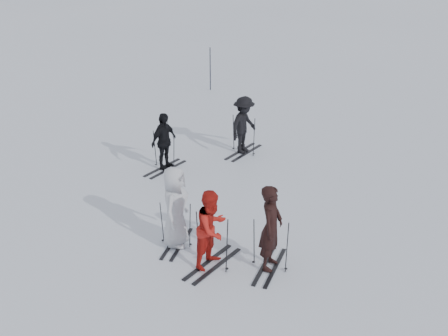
{
  "coord_description": "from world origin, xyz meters",
  "views": [
    {
      "loc": [
        4.17,
        -12.11,
        7.19
      ],
      "look_at": [
        0.0,
        1.0,
        1.0
      ],
      "focal_mm": 45.0,
      "sensor_mm": 36.0,
      "label": 1
    }
  ],
  "objects_px": {
    "skier_near_dark": "(271,229)",
    "skier_red": "(212,230)",
    "skier_grey": "(175,208)",
    "piste_marker": "(210,69)",
    "skier_uphill_left": "(164,142)",
    "skier_uphill_far": "(244,126)"
  },
  "relations": [
    {
      "from": "skier_near_dark",
      "to": "skier_uphill_far",
      "type": "bearing_deg",
      "value": 23.5
    },
    {
      "from": "skier_grey",
      "to": "skier_near_dark",
      "type": "bearing_deg",
      "value": -99.67
    },
    {
      "from": "skier_near_dark",
      "to": "skier_grey",
      "type": "xyz_separation_m",
      "value": [
        -2.35,
        0.28,
        -0.0
      ]
    },
    {
      "from": "skier_near_dark",
      "to": "skier_red",
      "type": "bearing_deg",
      "value": 105.8
    },
    {
      "from": "skier_red",
      "to": "skier_uphill_left",
      "type": "bearing_deg",
      "value": 52.2
    },
    {
      "from": "skier_grey",
      "to": "piste_marker",
      "type": "bearing_deg",
      "value": 12.39
    },
    {
      "from": "skier_uphill_left",
      "to": "skier_uphill_far",
      "type": "height_order",
      "value": "skier_uphill_far"
    },
    {
      "from": "skier_red",
      "to": "skier_uphill_left",
      "type": "distance_m",
      "value": 5.49
    },
    {
      "from": "skier_near_dark",
      "to": "skier_uphill_far",
      "type": "xyz_separation_m",
      "value": [
        -2.38,
        6.26,
        -0.04
      ]
    },
    {
      "from": "skier_uphill_left",
      "to": "piste_marker",
      "type": "bearing_deg",
      "value": 27.33
    },
    {
      "from": "skier_uphill_far",
      "to": "skier_near_dark",
      "type": "bearing_deg",
      "value": -142.17
    },
    {
      "from": "skier_near_dark",
      "to": "skier_grey",
      "type": "relative_size",
      "value": 1.0
    },
    {
      "from": "skier_red",
      "to": "skier_uphill_far",
      "type": "bearing_deg",
      "value": 27.69
    },
    {
      "from": "skier_grey",
      "to": "skier_uphill_far",
      "type": "height_order",
      "value": "skier_grey"
    },
    {
      "from": "skier_red",
      "to": "skier_grey",
      "type": "distance_m",
      "value": 1.24
    },
    {
      "from": "skier_near_dark",
      "to": "skier_uphill_left",
      "type": "height_order",
      "value": "skier_near_dark"
    },
    {
      "from": "skier_near_dark",
      "to": "piste_marker",
      "type": "bearing_deg",
      "value": 26.93
    },
    {
      "from": "skier_near_dark",
      "to": "skier_grey",
      "type": "bearing_deg",
      "value": 85.94
    },
    {
      "from": "skier_uphill_left",
      "to": "skier_red",
      "type": "bearing_deg",
      "value": -128.07
    },
    {
      "from": "skier_grey",
      "to": "piste_marker",
      "type": "relative_size",
      "value": 1.03
    },
    {
      "from": "skier_uphill_left",
      "to": "skier_uphill_far",
      "type": "distance_m",
      "value": 2.81
    },
    {
      "from": "skier_grey",
      "to": "skier_uphill_left",
      "type": "bearing_deg",
      "value": 23.71
    }
  ]
}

